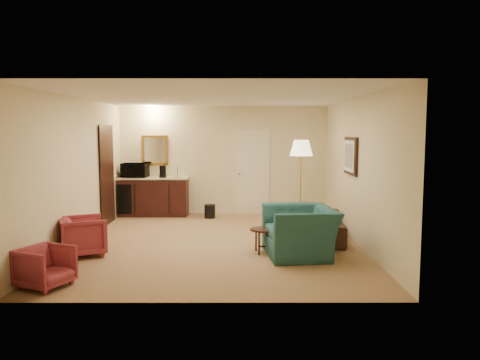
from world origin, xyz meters
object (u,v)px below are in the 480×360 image
object	(u,v)px
rose_chair_near	(83,234)
coffee_table	(271,240)
wetbar_cabinet	(154,196)
floor_lamp	(301,183)
teal_armchair	(300,223)
rose_chair_far	(45,265)
coffee_maker	(163,172)
waste_bin	(210,211)
microwave	(135,169)
sofa	(322,217)

from	to	relation	value
rose_chair_near	coffee_table	bearing A→B (deg)	-111.36
wetbar_cabinet	floor_lamp	size ratio (longest dim) A/B	0.89
wetbar_cabinet	teal_armchair	size ratio (longest dim) A/B	1.35
rose_chair_near	rose_chair_far	world-z (taller)	rose_chair_near
coffee_maker	teal_armchair	bearing A→B (deg)	-35.10
rose_chair_near	floor_lamp	bearing A→B (deg)	-82.02
waste_bin	microwave	world-z (taller)	microwave
coffee_table	coffee_maker	world-z (taller)	coffee_maker
sofa	coffee_maker	size ratio (longest dim) A/B	6.94
coffee_table	coffee_maker	distance (m)	4.15
sofa	teal_armchair	size ratio (longest dim) A/B	1.63
teal_armchair	microwave	bearing A→B (deg)	-143.14
rose_chair_far	coffee_maker	bearing A→B (deg)	15.76
sofa	coffee_table	xyz separation A→B (m)	(-1.04, -1.09, -0.18)
floor_lamp	wetbar_cabinet	bearing A→B (deg)	161.42
sofa	rose_chair_near	world-z (taller)	sofa
sofa	coffee_maker	xyz separation A→B (m)	(-3.37, 2.23, 0.68)
wetbar_cabinet	coffee_table	xyz separation A→B (m)	(2.56, -3.42, -0.26)
wetbar_cabinet	microwave	distance (m)	0.80
coffee_table	waste_bin	size ratio (longest dim) A/B	2.24
wetbar_cabinet	floor_lamp	xyz separation A→B (m)	(3.35, -1.13, 0.46)
microwave	coffee_maker	xyz separation A→B (m)	(0.68, -0.11, -0.06)
sofa	floor_lamp	size ratio (longest dim) A/B	1.08
microwave	rose_chair_far	bearing A→B (deg)	-84.99
sofa	waste_bin	distance (m)	3.01
teal_armchair	wetbar_cabinet	bearing A→B (deg)	-146.98
sofa	rose_chair_far	xyz separation A→B (m)	(-4.07, -2.84, -0.09)
waste_bin	microwave	bearing A→B (deg)	169.11
wetbar_cabinet	microwave	xyz separation A→B (m)	(-0.44, 0.01, 0.66)
coffee_table	coffee_maker	xyz separation A→B (m)	(-2.33, 3.32, 0.86)
coffee_table	sofa	bearing A→B (deg)	46.50
waste_bin	coffee_maker	xyz separation A→B (m)	(-1.12, 0.24, 0.91)
waste_bin	microwave	distance (m)	2.07
coffee_table	waste_bin	world-z (taller)	coffee_table
rose_chair_near	wetbar_cabinet	bearing A→B (deg)	-32.69
teal_armchair	waste_bin	size ratio (longest dim) A/B	3.87
waste_bin	teal_armchair	bearing A→B (deg)	-63.03
floor_lamp	waste_bin	distance (m)	2.28
waste_bin	coffee_maker	world-z (taller)	coffee_maker
sofa	floor_lamp	distance (m)	1.34
sofa	rose_chair_near	size ratio (longest dim) A/B	2.81
wetbar_cabinet	coffee_table	bearing A→B (deg)	-53.14
coffee_maker	waste_bin	bearing A→B (deg)	4.44
wetbar_cabinet	coffee_table	distance (m)	4.28
coffee_table	rose_chair_far	bearing A→B (deg)	-150.03
microwave	coffee_maker	world-z (taller)	microwave
sofa	wetbar_cabinet	bearing A→B (deg)	64.78
teal_armchair	coffee_table	xyz separation A→B (m)	(-0.46, 0.20, -0.33)
waste_bin	coffee_table	bearing A→B (deg)	-68.51
wetbar_cabinet	coffee_maker	world-z (taller)	coffee_maker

